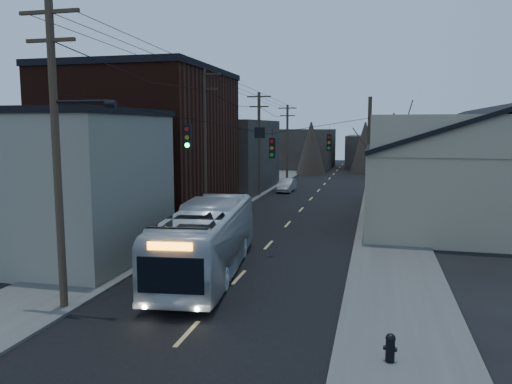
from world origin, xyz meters
The scene contains 15 objects.
ground centered at (0.00, 0.00, 0.00)m, with size 160.00×160.00×0.00m, color black.
road_surface centered at (0.00, 30.00, 0.01)m, with size 9.00×110.00×0.02m, color black.
sidewalk_left centered at (-6.50, 30.00, 0.06)m, with size 4.00×110.00×0.12m, color #474744.
sidewalk_right centered at (6.50, 30.00, 0.06)m, with size 4.00×110.00×0.12m, color #474744.
building_clapboard centered at (-9.00, 9.00, 3.50)m, with size 8.00×8.00×7.00m, color #6C675A.
building_brick centered at (-10.00, 20.00, 5.00)m, with size 10.00×12.00×10.00m, color black.
building_left_far centered at (-9.50, 36.00, 3.50)m, with size 9.00×14.00×7.00m, color #2E2925.
warehouse centered at (13.00, 25.00, 2.70)m, with size 16.16×20.60×7.73m.
building_far_left centered at (-6.00, 65.00, 3.00)m, with size 10.00×12.00×6.00m, color #2E2925.
building_far_right centered at (7.00, 70.00, 2.50)m, with size 12.00×14.00×5.00m, color #2E2925.
bare_tree centered at (6.50, 20.00, 3.60)m, with size 0.40×0.40×7.20m, color black.
utility_lines centered at (-3.11, 24.14, 4.95)m, with size 11.24×45.28×10.50m.
bus centered at (-1.47, 8.16, 1.54)m, with size 2.58×11.02×3.07m, color #B1B8BE.
parked_car centered at (-3.00, 36.35, 0.64)m, with size 1.36×3.90×1.29m, color #919398.
fire_hydrant centered at (6.05, 1.34, 0.54)m, with size 0.38×0.27×0.78m.
Camera 1 is at (5.53, -11.83, 6.38)m, focal length 35.00 mm.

